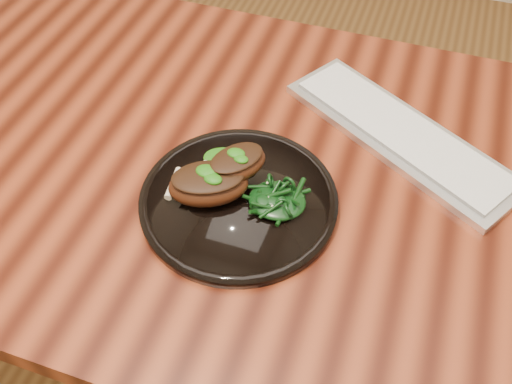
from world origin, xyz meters
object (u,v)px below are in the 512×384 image
Objects in this scene: desk at (271,200)px; keyboard at (400,134)px; plate at (239,200)px; greens_heap at (277,198)px; lamb_chop_front at (208,184)px.

desk is 0.24m from keyboard.
desk is 5.49× the size of plate.
greens_heap is (0.03, -0.08, 0.11)m from desk.
desk is at bearing 112.38° from greens_heap.
plate is 0.05m from lamb_chop_front.
greens_heap is 0.20× the size of keyboard.
plate is (-0.02, -0.09, 0.09)m from desk.
lamb_chop_front reaches higher than keyboard.
lamb_chop_front is (-0.06, -0.10, 0.12)m from desk.
desk is 11.75× the size of lamb_chop_front.
keyboard is at bearing 35.63° from desk.
greens_heap reaches higher than desk.
lamb_chop_front reaches higher than desk.
lamb_chop_front is at bearing -166.10° from plate.
keyboard is at bearing 47.23° from plate.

